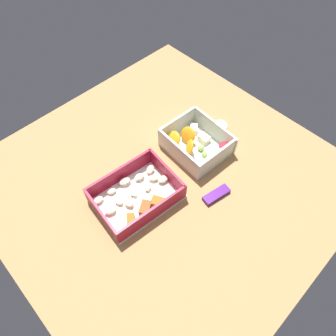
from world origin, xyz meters
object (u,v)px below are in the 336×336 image
pasta_container (137,195)px  paper_cup_liner (220,127)px  candy_bar (216,195)px  fruit_bowl (196,144)px

pasta_container → paper_cup_liner: pasta_container is taller
candy_bar → paper_cup_liner: (-17.30, -13.66, 0.22)cm
fruit_bowl → candy_bar: size_ratio=2.33×
pasta_container → fruit_bowl: 21.36cm
fruit_bowl → candy_bar: (7.08, 13.54, -1.58)cm
pasta_container → fruit_bowl: (-21.34, -0.70, 0.52)cm
paper_cup_liner → fruit_bowl: bearing=0.7°
fruit_bowl → paper_cup_liner: fruit_bowl is taller
pasta_container → candy_bar: pasta_container is taller
fruit_bowl → paper_cup_liner: 10.31cm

